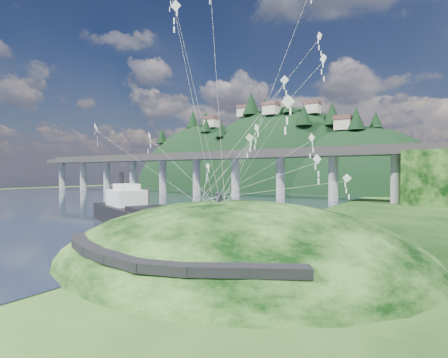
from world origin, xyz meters
The scene contains 10 objects.
ground centered at (0.00, 0.00, 0.00)m, with size 320.00×320.00×0.00m, color black.
water centered at (-72.00, 30.00, 0.01)m, with size 240.00×240.00×0.00m, color #2A354D.
grass_hill centered at (8.00, 2.00, -1.50)m, with size 36.00×32.00×13.00m.
footpath centered at (7.46, -9.74, 2.08)m, with size 22.29×5.84×0.83m.
bridge centered at (-26.46, 70.07, 9.70)m, with size 160.00×11.00×15.00m.
far_ridge centered at (-43.58, 122.17, -7.44)m, with size 153.00×70.00×94.50m.
work_barge centered at (-14.34, 9.70, 1.96)m, with size 22.89×14.76×7.83m.
wooden_dock centered at (-6.66, 7.88, 0.47)m, with size 14.90×6.94×1.07m.
kite_flyers centered at (6.51, 1.16, 5.82)m, with size 0.98×1.12×1.84m.
kite_swarm centered at (9.70, 2.40, 15.87)m, with size 21.04×17.46×21.58m.
Camera 1 is at (24.54, -26.58, 7.67)m, focal length 28.00 mm.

